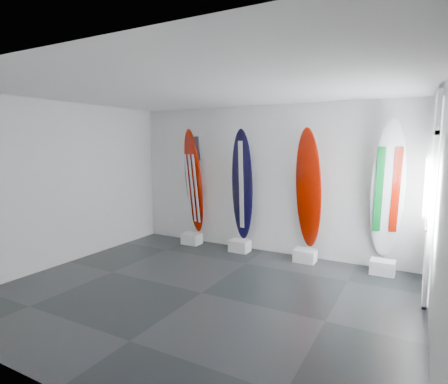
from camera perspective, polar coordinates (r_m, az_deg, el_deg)
The scene contains 16 objects.
floor at distance 5.72m, azimuth -3.50°, elevation -15.46°, with size 6.00×6.00×0.00m, color black.
ceiling at distance 5.32m, azimuth -3.78°, elevation 15.81°, with size 6.00×6.00×0.00m, color white.
wall_back at distance 7.53m, azimuth 6.58°, elevation 1.93°, with size 6.00×6.00×0.00m, color silver.
wall_front at distance 3.50m, azimuth -26.15°, elevation -5.41°, with size 6.00×6.00×0.00m, color silver.
wall_left at distance 7.36m, azimuth -23.80°, elevation 1.19°, with size 5.00×5.00×0.00m, color silver.
wall_right at distance 4.51m, azimuth 30.62°, elevation -2.92°, with size 5.00×5.00×0.00m, color silver.
display_block_usa at distance 8.26m, azimuth -5.06°, elevation -7.29°, with size 0.40×0.30×0.24m, color silver.
surfboard_usa at distance 8.11m, azimuth -4.77°, elevation 1.63°, with size 0.53×0.08×2.33m, color #870D00.
display_block_navy at distance 7.68m, azimuth 2.46°, elevation -8.41°, with size 0.40×0.30×0.24m, color silver.
surfboard_navy at distance 7.52m, azimuth 2.86°, elevation 1.11°, with size 0.52×0.08×2.30m, color black.
display_block_swiss at distance 7.20m, azimuth 12.55°, elevation -9.69°, with size 0.40×0.30×0.24m, color silver.
surfboard_swiss at distance 7.03m, azimuth 13.07°, elevation 0.44°, with size 0.52×0.08×2.31m, color #870D00.
display_block_italy at distance 6.98m, azimuth 23.54°, elevation -10.73°, with size 0.40×0.30×0.24m, color silver.
surfboard_italy at distance 6.79m, azimuth 24.22°, elevation 0.22°, with size 0.55×0.08×2.43m, color silver.
wall_outlet at distance 8.90m, azimuth -8.40°, elevation -4.72°, with size 0.09×0.02×0.13m, color silver.
glass_door at distance 6.05m, azimuth 29.85°, elevation -1.15°, with size 0.12×1.16×2.85m, color white, non-canonical shape.
Camera 1 is at (2.82, -4.45, 2.24)m, focal length 29.24 mm.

